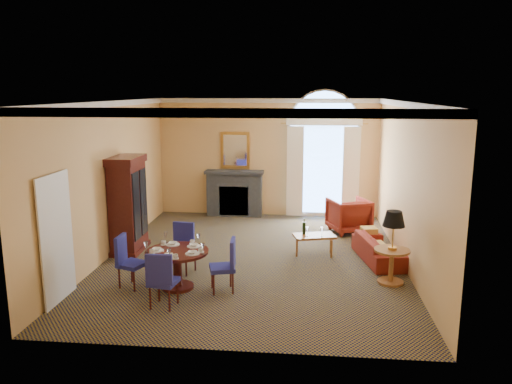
# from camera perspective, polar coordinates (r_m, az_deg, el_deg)

# --- Properties ---
(ground) EXTENTS (7.50, 7.50, 0.00)m
(ground) POSITION_cam_1_polar(r_m,az_deg,el_deg) (10.41, -0.28, -7.58)
(ground) COLOR #111337
(ground) RESTS_ON ground
(room_envelope) EXTENTS (6.04, 7.52, 3.45)m
(room_envelope) POSITION_cam_1_polar(r_m,az_deg,el_deg) (10.54, -0.05, 6.64)
(room_envelope) COLOR #EAB86F
(room_envelope) RESTS_ON ground
(armoire) EXTENTS (0.59, 1.05, 2.06)m
(armoire) POSITION_cam_1_polar(r_m,az_deg,el_deg) (10.97, -14.43, -1.56)
(armoire) COLOR #350E0C
(armoire) RESTS_ON ground
(dining_table) EXTENTS (1.10, 1.10, 0.89)m
(dining_table) POSITION_cam_1_polar(r_m,az_deg,el_deg) (8.85, -8.99, -7.63)
(dining_table) COLOR #350E0C
(dining_table) RESTS_ON ground
(dining_chair_north) EXTENTS (0.53, 0.53, 0.94)m
(dining_chair_north) POSITION_cam_1_polar(r_m,az_deg,el_deg) (9.67, -8.29, -5.89)
(dining_chair_north) COLOR navy
(dining_chair_north) RESTS_ON ground
(dining_chair_south) EXTENTS (0.47, 0.47, 0.94)m
(dining_chair_south) POSITION_cam_1_polar(r_m,az_deg,el_deg) (8.08, -10.76, -9.52)
(dining_chair_south) COLOR navy
(dining_chair_south) RESTS_ON ground
(dining_chair_east) EXTENTS (0.51, 0.51, 0.94)m
(dining_chair_east) POSITION_cam_1_polar(r_m,az_deg,el_deg) (8.62, -3.31, -7.97)
(dining_chair_east) COLOR navy
(dining_chair_east) RESTS_ON ground
(dining_chair_west) EXTENTS (0.54, 0.54, 0.94)m
(dining_chair_west) POSITION_cam_1_polar(r_m,az_deg,el_deg) (9.09, -14.55, -7.30)
(dining_chair_west) COLOR navy
(dining_chair_west) RESTS_ON ground
(sofa) EXTENTS (0.96, 1.77, 0.49)m
(sofa) POSITION_cam_1_polar(r_m,az_deg,el_deg) (10.51, 13.84, -6.33)
(sofa) COLOR maroon
(sofa) RESTS_ON ground
(armchair) EXTENTS (1.15, 1.17, 0.83)m
(armchair) POSITION_cam_1_polar(r_m,az_deg,el_deg) (12.40, 10.54, -2.63)
(armchair) COLOR maroon
(armchair) RESTS_ON ground
(coffee_table) EXTENTS (0.95, 0.68, 0.77)m
(coffee_table) POSITION_cam_1_polar(r_m,az_deg,el_deg) (10.59, 6.59, -5.02)
(coffee_table) COLOR #A46531
(coffee_table) RESTS_ON ground
(side_table) EXTENTS (0.63, 0.63, 1.31)m
(side_table) POSITION_cam_1_polar(r_m,az_deg,el_deg) (9.20, 15.36, -5.11)
(side_table) COLOR #A46531
(side_table) RESTS_ON ground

